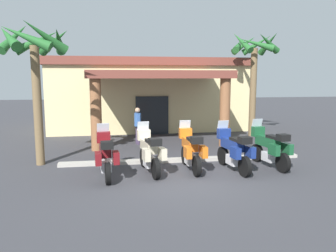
# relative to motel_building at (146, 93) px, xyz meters

# --- Properties ---
(ground_plane) EXTENTS (80.00, 80.00, 0.00)m
(ground_plane) POSITION_rel_motel_building_xyz_m (0.02, -11.42, -2.16)
(ground_plane) COLOR #38383D
(motel_building) EXTENTS (11.77, 10.68, 4.22)m
(motel_building) POSITION_rel_motel_building_xyz_m (0.00, 0.00, 0.00)
(motel_building) COLOR beige
(motel_building) RESTS_ON ground_plane
(motorcycle_maroon) EXTENTS (0.74, 2.21, 1.61)m
(motorcycle_maroon) POSITION_rel_motel_building_xyz_m (-2.36, -10.80, -1.46)
(motorcycle_maroon) COLOR black
(motorcycle_maroon) RESTS_ON ground_plane
(motorcycle_cream) EXTENTS (0.82, 2.21, 1.61)m
(motorcycle_cream) POSITION_rel_motel_building_xyz_m (-0.94, -10.54, -1.46)
(motorcycle_cream) COLOR black
(motorcycle_cream) RESTS_ON ground_plane
(motorcycle_orange) EXTENTS (0.71, 2.21, 1.61)m
(motorcycle_orange) POSITION_rel_motel_building_xyz_m (0.47, -10.43, -1.46)
(motorcycle_orange) COLOR black
(motorcycle_orange) RESTS_ON ground_plane
(motorcycle_blue) EXTENTS (0.79, 2.21, 1.61)m
(motorcycle_blue) POSITION_rel_motel_building_xyz_m (1.88, -10.73, -1.46)
(motorcycle_blue) COLOR black
(motorcycle_blue) RESTS_ON ground_plane
(motorcycle_green) EXTENTS (0.82, 2.21, 1.61)m
(motorcycle_green) POSITION_rel_motel_building_xyz_m (3.30, -10.48, -1.46)
(motorcycle_green) COLOR black
(motorcycle_green) RESTS_ON ground_plane
(pedestrian) EXTENTS (0.32, 0.51, 1.73)m
(pedestrian) POSITION_rel_motel_building_xyz_m (-0.97, -5.66, -1.16)
(pedestrian) COLOR #3F334C
(pedestrian) RESTS_ON ground_plane
(palm_tree_near_portico) EXTENTS (2.52, 2.57, 5.54)m
(palm_tree_near_portico) POSITION_rel_motel_building_xyz_m (5.22, -4.30, 2.03)
(palm_tree_near_portico) COLOR brown
(palm_tree_near_portico) RESTS_ON ground_plane
(palm_tree_roadside) EXTENTS (2.57, 2.57, 5.15)m
(palm_tree_roadside) POSITION_rel_motel_building_xyz_m (-4.69, -8.85, 1.80)
(palm_tree_roadside) COLOR brown
(palm_tree_roadside) RESTS_ON ground_plane
(curb_strip) EXTENTS (9.06, 0.36, 0.12)m
(curb_strip) POSITION_rel_motel_building_xyz_m (0.47, -9.21, -2.10)
(curb_strip) COLOR #ADA89E
(curb_strip) RESTS_ON ground_plane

